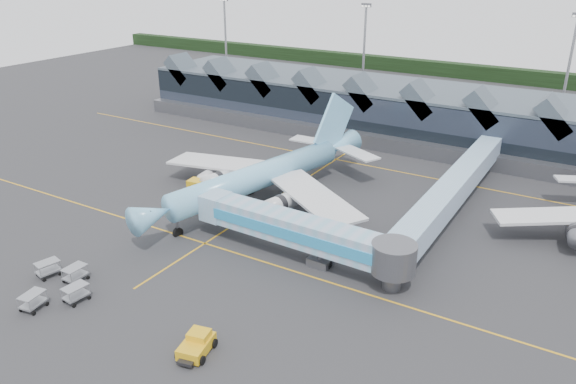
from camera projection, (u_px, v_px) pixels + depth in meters
The scene contains 10 objects.
ground at pixel (243, 219), 75.53m from camera, with size 260.00×260.00×0.00m, color #2B2A2D.
taxi_stripes at pixel (282, 194), 83.41m from camera, with size 120.00×60.00×0.01m.
tree_line_far at pixel (464, 71), 161.41m from camera, with size 260.00×4.00×4.00m, color black.
terminal at pixel (357, 105), 113.35m from camera, with size 90.00×22.25×12.52m.
light_masts at pixel (513, 67), 110.13m from camera, with size 132.40×42.56×22.45m.
main_airliner at pixel (265, 174), 80.01m from camera, with size 35.82×41.83×13.53m.
jet_bridge at pixel (311, 235), 63.65m from camera, with size 27.91×5.01×5.42m.
fuel_truck at pixel (209, 178), 84.81m from camera, with size 3.42×8.98×2.98m.
pushback_tug at pixel (197, 345), 49.97m from camera, with size 3.29×4.48×1.84m.
baggage_carts at pixel (58, 283), 59.08m from camera, with size 8.69×8.30×1.73m.
Camera 1 is at (40.50, -55.10, 32.87)m, focal length 35.00 mm.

